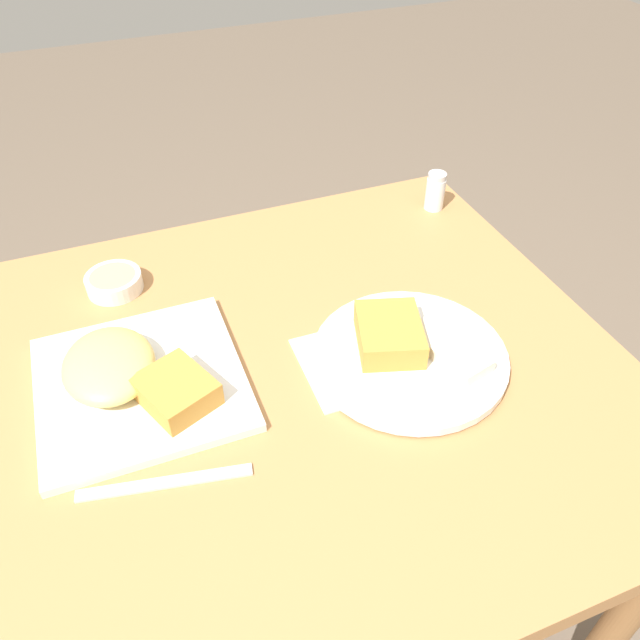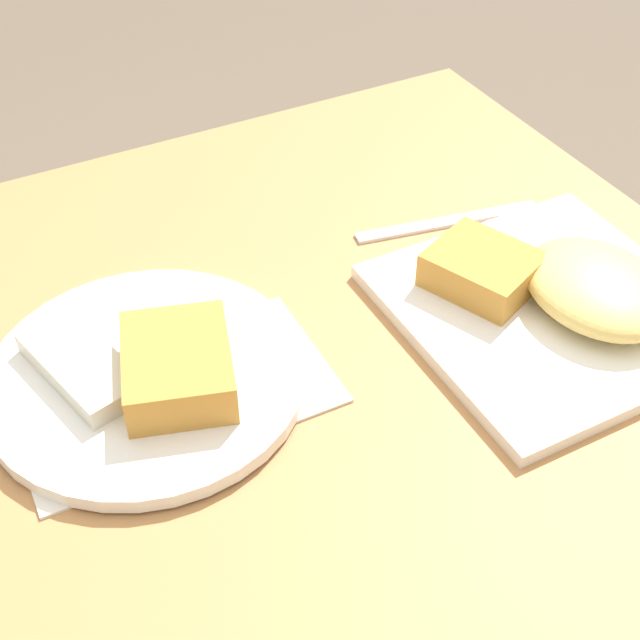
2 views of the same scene
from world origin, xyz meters
name	(u,v)px [view 1 (image 1 of 2)]	position (x,y,z in m)	size (l,w,h in m)	color
ground_plane	(315,592)	(0.00, 0.00, 0.00)	(8.00, 8.00, 0.00)	brown
dining_table	(313,405)	(0.00, 0.00, 0.63)	(0.86, 0.89, 0.72)	#B27A47
menu_card	(392,352)	(0.02, 0.12, 0.73)	(0.16, 0.27, 0.00)	silver
plate_square_near	(133,377)	(-0.05, -0.25, 0.74)	(0.28, 0.28, 0.06)	white
plate_oval_far	(408,350)	(0.04, 0.13, 0.74)	(0.28, 0.28, 0.05)	white
sauce_ramekin	(114,282)	(-0.28, -0.24, 0.74)	(0.09, 0.09, 0.03)	white
salt_shaker	(435,193)	(-0.32, 0.37, 0.76)	(0.04, 0.04, 0.07)	white
butter_knife	(165,483)	(0.12, -0.24, 0.73)	(0.05, 0.21, 0.00)	silver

